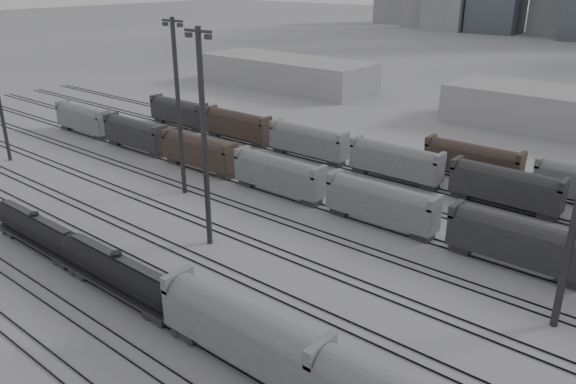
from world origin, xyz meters
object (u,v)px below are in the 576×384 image
Objects in this scene: tank_car_a at (37,229)px; light_mast_c at (204,136)px; tank_car_b at (119,272)px; hopper_car_a at (242,329)px.

tank_car_a is 22.66m from light_mast_c.
light_mast_c reaches higher than tank_car_b.
tank_car_a is at bearing 180.00° from tank_car_b.
hopper_car_a is (17.02, 0.00, 0.93)m from tank_car_b.
hopper_car_a is at bearing 0.00° from tank_car_a.
tank_car_b is (16.14, 0.00, 0.15)m from tank_car_a.
tank_car_a is 16.14m from tank_car_b.
light_mast_c reaches higher than tank_car_a.
tank_car_a is 0.70× the size of light_mast_c.
light_mast_c is (-18.68, 13.67, 9.72)m from hopper_car_a.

